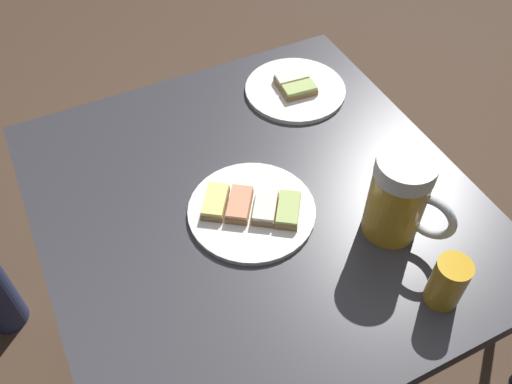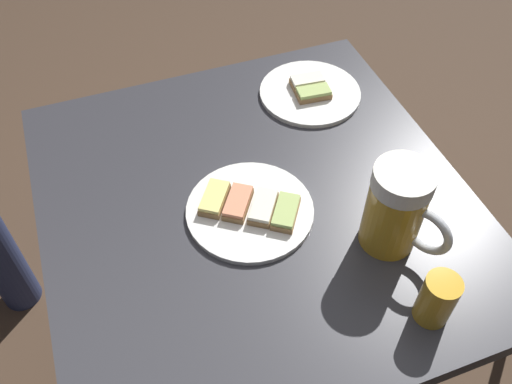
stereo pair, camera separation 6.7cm
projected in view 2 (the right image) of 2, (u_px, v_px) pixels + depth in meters
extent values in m
plane|color=#4C3828|center=(256.00, 362.00, 1.55)|extent=(6.00, 6.00, 0.00)
cylinder|color=black|center=(256.00, 361.00, 1.55)|extent=(0.44, 0.44, 0.01)
cylinder|color=black|center=(256.00, 299.00, 1.28)|extent=(0.09, 0.09, 0.69)
cube|color=#333338|center=(256.00, 205.00, 1.02)|extent=(0.77, 0.81, 0.04)
cylinder|color=white|center=(250.00, 210.00, 0.98)|extent=(0.23, 0.23, 0.01)
cube|color=#9E7547|center=(286.00, 213.00, 0.96)|extent=(0.08, 0.09, 0.01)
cube|color=#ADC66B|center=(286.00, 210.00, 0.95)|extent=(0.07, 0.08, 0.01)
cube|color=#9E7547|center=(262.00, 209.00, 0.97)|extent=(0.08, 0.09, 0.01)
cube|color=white|center=(262.00, 205.00, 0.96)|extent=(0.07, 0.08, 0.01)
cube|color=#9E7547|center=(238.00, 204.00, 0.97)|extent=(0.08, 0.09, 0.01)
cube|color=#EA8E66|center=(238.00, 201.00, 0.97)|extent=(0.07, 0.08, 0.01)
cube|color=#9E7547|center=(215.00, 200.00, 0.98)|extent=(0.08, 0.09, 0.01)
cube|color=#EFE07A|center=(214.00, 196.00, 0.97)|extent=(0.07, 0.08, 0.01)
cylinder|color=white|center=(310.00, 93.00, 1.19)|extent=(0.22, 0.22, 0.01)
cube|color=#9E7547|center=(307.00, 83.00, 1.20)|extent=(0.08, 0.04, 0.01)
cube|color=white|center=(308.00, 79.00, 1.19)|extent=(0.07, 0.04, 0.01)
cube|color=#9E7547|center=(313.00, 95.00, 1.17)|extent=(0.08, 0.04, 0.01)
cube|color=#ADC66B|center=(314.00, 91.00, 1.16)|extent=(0.07, 0.04, 0.01)
cylinder|color=gold|center=(393.00, 214.00, 0.89)|extent=(0.10, 0.10, 0.14)
cylinder|color=white|center=(404.00, 180.00, 0.83)|extent=(0.10, 0.10, 0.03)
torus|color=silver|center=(426.00, 232.00, 0.86)|extent=(0.05, 0.09, 0.09)
cylinder|color=gold|center=(437.00, 299.00, 0.82)|extent=(0.05, 0.05, 0.09)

